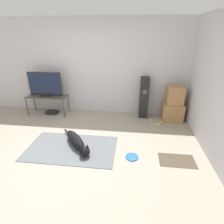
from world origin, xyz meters
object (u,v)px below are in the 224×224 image
tennis_ball_loose_on_carpet (151,120)px  tennis_ball_near_speaker (158,125)px  game_console (52,112)px  dog (77,142)px  frisbee (132,157)px  tv (45,85)px  floor_speaker (144,98)px  cardboard_box_upper (175,95)px  cardboard_box_lower (172,112)px  tennis_ball_by_boxes (160,122)px  tv_stand (47,98)px

tennis_ball_loose_on_carpet → tennis_ball_near_speaker: bearing=-56.0°
game_console → dog: bearing=-51.1°
frisbee → tv: (-2.43, 1.72, 0.85)m
frisbee → tv: 3.10m
dog → tv: size_ratio=1.01×
floor_speaker → dog: bearing=-130.5°
cardboard_box_upper → game_console: bearing=179.9°
frisbee → floor_speaker: size_ratio=0.21×
cardboard_box_lower → floor_speaker: 0.84m
dog → frisbee: dog is taller
tv → tennis_ball_loose_on_carpet: 3.04m
tennis_ball_near_speaker → tennis_ball_by_boxes: bearing=63.8°
cardboard_box_upper → tennis_ball_by_boxes: (-0.32, -0.26, -0.67)m
tv → tennis_ball_by_boxes: tv is taller
floor_speaker → cardboard_box_upper: bearing=-8.5°
tv_stand → game_console: tv_stand is taller
dog → tv: bearing=130.5°
dog → tennis_ball_loose_on_carpet: bearing=39.9°
tv → game_console: tv is taller
tv_stand → dog: bearing=-49.4°
cardboard_box_upper → tennis_ball_by_boxes: cardboard_box_upper is taller
cardboard_box_upper → tv: tv is taller
dog → tennis_ball_loose_on_carpet: dog is taller
dog → cardboard_box_upper: (2.17, 1.52, 0.57)m
cardboard_box_lower → cardboard_box_upper: 0.47m
cardboard_box_lower → tv_stand: (-3.47, -0.01, 0.24)m
frisbee → cardboard_box_upper: cardboard_box_upper is taller
tv_stand → frisbee: bearing=-35.3°
cardboard_box_lower → tennis_ball_by_boxes: 0.46m
dog → tennis_ball_by_boxes: size_ratio=14.27×
tennis_ball_loose_on_carpet → game_console: game_console is taller
tennis_ball_by_boxes → game_console: 3.08m
frisbee → game_console: 2.92m
tennis_ball_near_speaker → tennis_ball_loose_on_carpet: (-0.16, 0.24, 0.00)m
tv → tennis_ball_near_speaker: 3.21m
tennis_ball_by_boxes → tennis_ball_loose_on_carpet: bearing=159.2°
tennis_ball_near_speaker → tennis_ball_loose_on_carpet: 0.29m
cardboard_box_lower → tv: size_ratio=0.57×
cardboard_box_upper → tv_stand: (-3.47, 0.00, -0.23)m
frisbee → tennis_ball_by_boxes: bearing=63.8°
cardboard_box_lower → cardboard_box_upper: size_ratio=1.14×
cardboard_box_lower → tennis_ball_by_boxes: cardboard_box_lower is taller
tennis_ball_by_boxes → tennis_ball_loose_on_carpet: size_ratio=1.00×
floor_speaker → game_console: 2.68m
cardboard_box_lower → tv: (-3.47, -0.00, 0.63)m
cardboard_box_upper → floor_speaker: floor_speaker is taller
cardboard_box_lower → floor_speaker: size_ratio=0.47×
frisbee → tennis_ball_loose_on_carpet: (0.49, 1.55, 0.02)m
tennis_ball_by_boxes → dog: bearing=-145.6°
tv_stand → tennis_ball_near_speaker: bearing=-7.6°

